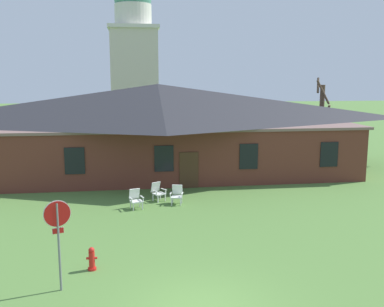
{
  "coord_description": "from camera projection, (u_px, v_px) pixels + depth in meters",
  "views": [
    {
      "loc": [
        -1.79,
        -11.05,
        6.35
      ],
      "look_at": [
        0.89,
        8.37,
        2.93
      ],
      "focal_mm": 41.33,
      "sensor_mm": 36.0,
      "label": 1
    }
  ],
  "objects": [
    {
      "name": "brick_building",
      "position": [
        158.0,
        127.0,
        29.76
      ],
      "size": [
        25.73,
        10.4,
        5.87
      ],
      "color": "brown",
      "rests_on": "ground"
    },
    {
      "name": "bare_tree_beside_building",
      "position": [
        321.0,
        119.0,
        33.56
      ],
      "size": [
        1.35,
        1.35,
        6.29
      ],
      "color": "brown",
      "rests_on": "ground"
    },
    {
      "name": "lawn_chair_by_porch",
      "position": [
        136.0,
        198.0,
        21.51
      ],
      "size": [
        0.75,
        0.8,
        0.96
      ],
      "color": "silver",
      "rests_on": "ground"
    },
    {
      "name": "lawn_chair_left_end",
      "position": [
        177.0,
        194.0,
        22.3
      ],
      "size": [
        0.73,
        0.77,
        0.96
      ],
      "color": "silver",
      "rests_on": "ground"
    },
    {
      "name": "lawn_chair_near_door",
      "position": [
        158.0,
        191.0,
        22.88
      ],
      "size": [
        0.84,
        0.86,
        0.96
      ],
      "color": "silver",
      "rests_on": "ground"
    },
    {
      "name": "stop_sign",
      "position": [
        58.0,
        227.0,
        12.97
      ],
      "size": [
        0.76,
        0.31,
        2.8
      ],
      "color": "slate",
      "rests_on": "ground"
    },
    {
      "name": "fire_hydrant",
      "position": [
        92.0,
        259.0,
        14.65
      ],
      "size": [
        0.36,
        0.28,
        0.79
      ],
      "color": "red",
      "rests_on": "ground"
    },
    {
      "name": "dome_tower",
      "position": [
        134.0,
        63.0,
        46.48
      ],
      "size": [
        5.18,
        5.18,
        17.22
      ],
      "color": "beige",
      "rests_on": "ground"
    }
  ]
}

